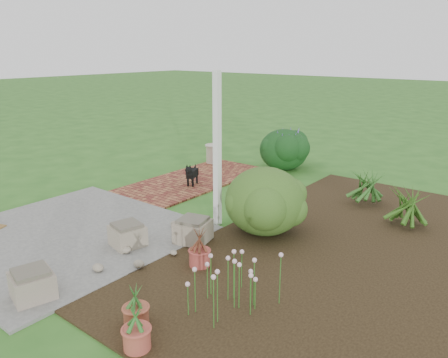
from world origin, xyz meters
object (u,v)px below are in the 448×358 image
Objects in this scene: stone_trough_near at (32,285)px; evergreen_shrub at (265,199)px; cream_ceramic_urn at (213,154)px; black_dog at (192,173)px.

evergreen_shrub is (1.02, 3.29, 0.37)m from stone_trough_near.
cream_ceramic_urn is 4.43m from evergreen_shrub.
evergreen_shrub is at bearing -39.67° from cream_ceramic_urn.
black_dog is 2.74m from evergreen_shrub.
cream_ceramic_urn reaches higher than stone_trough_near.
stone_trough_near is at bearing -92.94° from black_dog.
black_dog is at bearing 157.23° from evergreen_shrub.
cream_ceramic_urn is at bearing 94.77° from black_dog.
black_dog is 1.97m from cream_ceramic_urn.
black_dog reaches higher than stone_trough_near.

